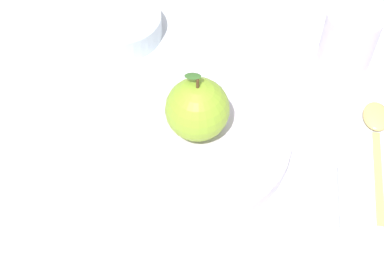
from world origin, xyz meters
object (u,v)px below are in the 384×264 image
(cup, at_px, (350,36))
(spoon, at_px, (377,130))
(apple, at_px, (197,109))
(knife, at_px, (342,163))
(side_bowl, at_px, (121,24))
(dinner_plate, at_px, (192,136))

(cup, relative_size, spoon, 0.53)
(apple, relative_size, knife, 0.50)
(side_bowl, xyz_separation_m, knife, (-0.35, -0.11, -0.02))
(side_bowl, height_order, cup, cup)
(spoon, bearing_deg, knife, 101.67)
(side_bowl, height_order, spoon, side_bowl)
(dinner_plate, bearing_deg, spoon, -119.05)
(dinner_plate, height_order, knife, dinner_plate)
(apple, xyz_separation_m, cup, (0.01, -0.25, -0.02))
(cup, xyz_separation_m, knife, (-0.14, 0.13, -0.04))
(dinner_plate, distance_m, spoon, 0.24)
(dinner_plate, relative_size, apple, 2.67)
(dinner_plate, bearing_deg, apple, -87.23)
(dinner_plate, xyz_separation_m, cup, (0.01, -0.26, 0.03))
(apple, bearing_deg, spoon, -120.07)
(dinner_plate, xyz_separation_m, knife, (-0.13, -0.13, -0.01))
(dinner_plate, relative_size, cup, 3.13)
(cup, bearing_deg, knife, 137.20)
(cup, relative_size, knife, 0.43)
(side_bowl, distance_m, knife, 0.37)
(knife, bearing_deg, side_bowl, 18.03)
(side_bowl, bearing_deg, cup, -131.60)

